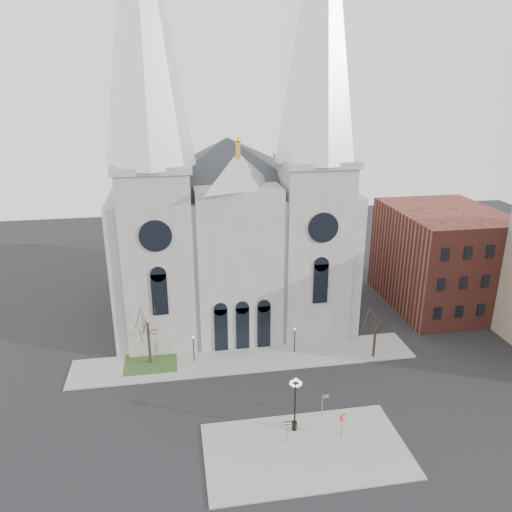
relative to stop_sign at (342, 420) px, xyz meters
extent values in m
plane|color=black|center=(-6.67, 3.85, -1.98)|extent=(160.00, 160.00, 0.00)
cube|color=gray|center=(-3.67, -1.15, -1.91)|extent=(18.00, 10.00, 0.14)
cube|color=gray|center=(-6.67, 14.85, -1.91)|extent=(40.00, 6.00, 0.14)
cube|color=#28451D|center=(-17.67, 15.85, -1.89)|extent=(6.00, 5.00, 0.18)
cube|color=gray|center=(-6.67, 29.85, 7.02)|extent=(30.00, 24.00, 18.00)
pyramid|color=#2D3035|center=(-6.67, 29.85, 22.02)|extent=(33.00, 26.40, 6.00)
cube|color=gray|center=(-16.17, 21.35, 9.02)|extent=(8.00, 8.00, 22.00)
cone|color=silver|center=(-16.17, 21.35, 36.02)|extent=(9.92, 9.92, 32.00)
cylinder|color=black|center=(-16.17, 17.30, 13.02)|extent=(3.60, 0.30, 3.60)
cube|color=gray|center=(2.83, 21.35, 9.02)|extent=(8.00, 8.00, 22.00)
cone|color=silver|center=(2.83, 21.35, 36.02)|extent=(9.92, 9.92, 32.00)
cylinder|color=black|center=(2.83, 17.30, 13.02)|extent=(3.60, 0.30, 3.60)
cube|color=gray|center=(-6.67, 19.85, 7.77)|extent=(10.00, 5.00, 19.50)
pyramid|color=gray|center=(-6.67, 19.85, 19.52)|extent=(11.00, 5.00, 4.00)
cube|color=brown|center=(23.33, 25.85, 5.02)|extent=(14.00, 18.00, 14.00)
cylinder|color=black|center=(-17.67, 15.85, 0.64)|extent=(0.32, 0.32, 5.25)
cylinder|color=black|center=(8.33, 12.85, 0.12)|extent=(0.32, 0.32, 4.20)
cylinder|color=black|center=(-12.67, 15.35, -0.34)|extent=(0.12, 0.12, 3.00)
sphere|color=white|center=(-12.67, 15.35, 1.26)|extent=(0.32, 0.32, 0.32)
cylinder|color=black|center=(-0.67, 15.35, -0.34)|extent=(0.12, 0.12, 3.00)
sphere|color=white|center=(-0.67, 15.35, 1.26)|extent=(0.32, 0.32, 0.32)
cylinder|color=slate|center=(0.00, 0.00, -0.59)|extent=(0.10, 0.10, 2.51)
cylinder|color=#B91A0C|center=(0.00, 0.00, 0.28)|extent=(0.87, 0.05, 0.87)
cylinder|color=white|center=(0.00, 0.00, 0.28)|extent=(0.94, 0.03, 0.94)
cube|color=white|center=(0.00, 0.00, 0.43)|extent=(0.48, 0.02, 0.11)
cube|color=white|center=(0.00, 0.00, 0.14)|extent=(0.55, 0.02, 0.11)
cylinder|color=black|center=(-4.04, 1.64, 0.64)|extent=(0.17, 0.17, 4.97)
cylinder|color=black|center=(-4.04, 1.64, -1.41)|extent=(0.48, 0.48, 0.86)
sphere|color=white|center=(-4.04, 1.64, 3.61)|extent=(0.35, 0.35, 0.35)
cylinder|color=slate|center=(-5.07, 0.24, -0.71)|extent=(0.10, 0.10, 2.26)
cube|color=black|center=(-5.07, 0.24, 0.15)|extent=(0.99, 0.12, 0.32)
cylinder|color=slate|center=(-0.86, 3.35, -0.67)|extent=(0.10, 0.10, 2.34)
cube|color=#0C5714|center=(-0.49, 3.39, 0.34)|extent=(0.66, 0.11, 0.16)
cube|color=#0C5714|center=(-0.49, 3.39, 0.13)|extent=(0.66, 0.11, 0.16)
camera|label=1|loc=(-14.08, -35.75, 29.29)|focal=35.00mm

